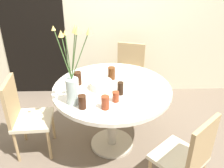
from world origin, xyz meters
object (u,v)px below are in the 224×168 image
Objects in this scene: chair_right_flank at (129,72)px; drink_glass_1 at (105,102)px; drink_glass_0 at (120,88)px; drink_glass_4 at (78,78)px; drink_glass_3 at (116,97)px; chair_near_front at (24,114)px; birthday_cake at (101,85)px; drink_glass_5 at (82,102)px; chair_left_flank at (188,155)px; side_plate at (139,95)px; flower_vase at (73,80)px; drink_glass_2 at (111,73)px.

drink_glass_1 is (-0.33, -1.27, 0.33)m from chair_right_flank.
drink_glass_1 is at bearing -121.01° from drink_glass_0.
drink_glass_0 is 0.94× the size of drink_glass_4.
chair_right_flank is at bearing 78.47° from drink_glass_3.
chair_near_front is 6.46× the size of drink_glass_4.
birthday_cake reaches higher than chair_near_front.
birthday_cake is at bearing 64.72° from drink_glass_5.
chair_left_flank is 0.85m from drink_glass_0.
side_plate is 0.58m from drink_glass_5.
chair_left_flank is 0.83m from drink_glass_1.
birthday_cake is 0.28m from drink_glass_3.
chair_near_front is 6.88× the size of drink_glass_5.
drink_glass_3 is 0.51m from drink_glass_4.
birthday_cake reaches higher than drink_glass_1.
drink_glass_1 is (0.28, -0.09, -0.18)m from flower_vase.
drink_glass_4 is (-0.00, 0.37, -0.18)m from flower_vase.
flower_vase is at bearing -89.56° from drink_glass_4.
drink_glass_1 is 0.15m from drink_glass_3.
chair_near_front is 1.15× the size of flower_vase.
chair_left_flank is at bearing -22.83° from flower_vase.
chair_right_flank is 6.46× the size of drink_glass_4.
chair_left_flank is 6.53× the size of drink_glass_2.
chair_near_front is 0.88m from birthday_cake.
drink_glass_4 is at bearing -110.86° from chair_right_flank.
drink_glass_0 is at bearing 68.32° from drink_glass_3.
chair_left_flank is at bearing -24.58° from drink_glass_1.
chair_right_flank is 1.22m from drink_glass_3.
flower_vase is 0.41m from drink_glass_4.
chair_left_flank reaches higher than drink_glass_3.
drink_glass_1 is at bearing -146.30° from side_plate.
drink_glass_2 reaches higher than drink_glass_3.
chair_near_front is 1.07m from drink_glass_0.
drink_glass_0 is 0.95× the size of drink_glass_2.
drink_glass_4 reaches higher than drink_glass_2.
drink_glass_3 is (-0.24, -1.16, 0.32)m from chair_right_flank.
drink_glass_2 is (0.11, 0.21, 0.03)m from birthday_cake.
chair_near_front is (-1.19, -0.95, 0.00)m from chair_right_flank.
drink_glass_5 reaches higher than chair_right_flank.
flower_vase is 5.66× the size of drink_glass_2.
chair_right_flank is at bearing 62.47° from flower_vase.
drink_glass_5 is at bearing -96.63° from chair_right_flank.
birthday_cake is 1.65× the size of drink_glass_4.
drink_glass_0 is 0.48m from drink_glass_4.
chair_right_flank is 8.85× the size of drink_glass_3.
drink_glass_4 is (-0.29, 0.46, 0.00)m from drink_glass_1.
flower_vase is 5.96× the size of drink_glass_5.
birthday_cake is at bearing 119.63° from drink_glass_3.
birthday_cake reaches higher than chair_left_flank.
drink_glass_0 is at bearing -87.66° from chair_left_flank.
drink_glass_1 is (-0.15, -0.25, -0.00)m from drink_glass_0.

